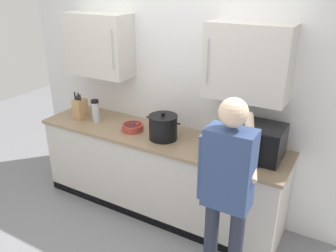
{
  "coord_description": "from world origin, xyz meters",
  "views": [
    {
      "loc": [
        1.72,
        -1.99,
        2.42
      ],
      "look_at": [
        0.15,
        0.75,
        1.06
      ],
      "focal_mm": 37.06,
      "sensor_mm": 36.0,
      "label": 1
    }
  ],
  "objects": [
    {
      "name": "knife_block",
      "position": [
        -1.01,
        0.74,
        1.02
      ],
      "size": [
        0.11,
        0.15,
        0.32
      ],
      "color": "tan",
      "rests_on": "counter_unit"
    },
    {
      "name": "counter_unit",
      "position": [
        0.0,
        0.79,
        0.45
      ],
      "size": [
        2.71,
        0.66,
        0.91
      ],
      "color": "beige",
      "rests_on": "ground_plane"
    },
    {
      "name": "fruit_bowl",
      "position": [
        -0.29,
        0.76,
        0.95
      ],
      "size": [
        0.23,
        0.23,
        0.09
      ],
      "color": "#AD3D33",
      "rests_on": "counter_unit"
    },
    {
      "name": "microwave_oven",
      "position": [
        0.96,
        0.83,
        1.06
      ],
      "size": [
        0.54,
        0.39,
        0.31
      ],
      "color": "black",
      "rests_on": "counter_unit"
    },
    {
      "name": "thermos_flask",
      "position": [
        -0.79,
        0.76,
        1.04
      ],
      "size": [
        0.09,
        0.09,
        0.26
      ],
      "color": "#B7BABF",
      "rests_on": "counter_unit"
    },
    {
      "name": "ground_plane",
      "position": [
        0.0,
        0.0,
        0.0
      ],
      "size": [
        9.53,
        9.53,
        0.0
      ],
      "primitive_type": "plane",
      "color": "gray"
    },
    {
      "name": "person_figure",
      "position": [
        1.04,
        0.05,
        1.02
      ],
      "size": [
        0.44,
        0.6,
        1.71
      ],
      "color": "#282D3D",
      "rests_on": "ground_plane"
    },
    {
      "name": "back_wall_tiled",
      "position": [
        0.0,
        1.12,
        1.51
      ],
      "size": [
        3.78,
        0.44,
        2.88
      ],
      "color": "white",
      "rests_on": "ground_plane"
    },
    {
      "name": "stock_pot",
      "position": [
        0.09,
        0.75,
        1.03
      ],
      "size": [
        0.39,
        0.29,
        0.28
      ],
      "color": "black",
      "rests_on": "counter_unit"
    }
  ]
}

